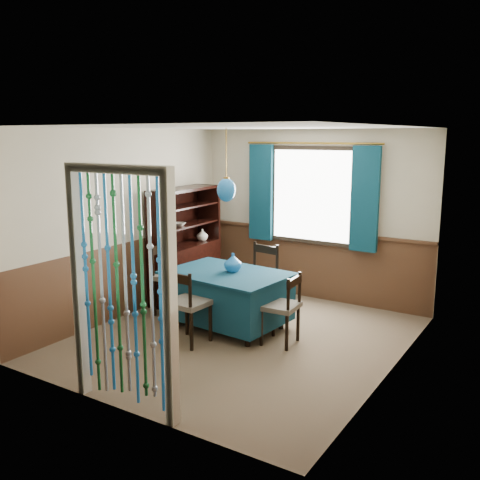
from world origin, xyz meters
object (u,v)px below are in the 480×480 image
Objects in this scene: chair_right at (282,307)px; pendant_lamp at (226,190)px; bowl_shelf at (179,224)px; vase_table at (233,263)px; vase_sideboard at (202,234)px; chair_near at (187,304)px; sideboard at (185,261)px; dining_table at (227,295)px; chair_left at (171,276)px; chair_far at (258,277)px.

chair_right is 1.57m from pendant_lamp.
vase_table is at bearing -19.35° from bowl_shelf.
vase_sideboard is at bearing 55.62° from chair_right.
sideboard is (-1.10, 1.38, 0.10)m from chair_near.
bowl_shelf reaches higher than vase_sideboard.
chair_left reaches higher than dining_table.
chair_left is 1.07m from vase_sideboard.
chair_far reaches higher than chair_near.
chair_left is at bearing 79.89° from chair_right.
vase_sideboard reaches higher than chair_right.
pendant_lamp reaches higher than chair_left.
dining_table is at bearing -23.15° from bowl_shelf.
sideboard is at bearing 64.45° from chair_right.
chair_right is at bearing -23.70° from sideboard.
vase_sideboard is (-1.18, 0.97, 0.10)m from vase_table.
chair_far is 1.30m from vase_sideboard.
bowl_shelf is at bearing -169.28° from chair_left.
bowl_shelf is at bearing -90.00° from vase_sideboard.
sideboard is at bearing -99.51° from vase_sideboard.
chair_near is at bearing -92.72° from dining_table.
chair_near reaches higher than chair_right.
chair_left is at bearing 141.28° from chair_near.
bowl_shelf is 1.03× the size of vase_sideboard.
vase_sideboard is (0.06, 0.36, 0.35)m from sideboard.
chair_far is 4.79× the size of vase_sideboard.
chair_far is at bearing 89.97° from vase_table.
dining_table is at bearing 77.50° from chair_right.
chair_near is 1.77m from sideboard.
chair_left is 1.57m from pendant_lamp.
sideboard is at bearing 9.58° from chair_far.
vase_sideboard reaches higher than chair_far.
bowl_shelf is (-1.14, 0.49, 0.74)m from dining_table.
pendant_lamp is (-0.05, -0.71, 1.26)m from chair_far.
sideboard is 0.50m from vase_sideboard.
chair_near is 1.11m from chair_right.
dining_table is 1.34m from pendant_lamp.
bowl_shelf reaches higher than dining_table.
chair_near is at bearing -48.78° from bowl_shelf.
chair_left is at bearing -79.63° from vase_sideboard.
dining_table is 1.44m from bowl_shelf.
chair_right reaches higher than dining_table.
chair_left reaches higher than chair_far.
chair_near is 1.42m from chair_far.
bowl_shelf is at bearing 68.84° from chair_right.
dining_table is at bearing 73.94° from chair_left.
vase_table is (-0.00, -0.64, 0.32)m from chair_far.
chair_near is (-0.09, -0.70, 0.06)m from dining_table.
dining_table is 7.73× the size of bowl_shelf.
sideboard is (-2.05, 0.81, 0.13)m from chair_right.
chair_far is at bearing 87.25° from chair_near.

